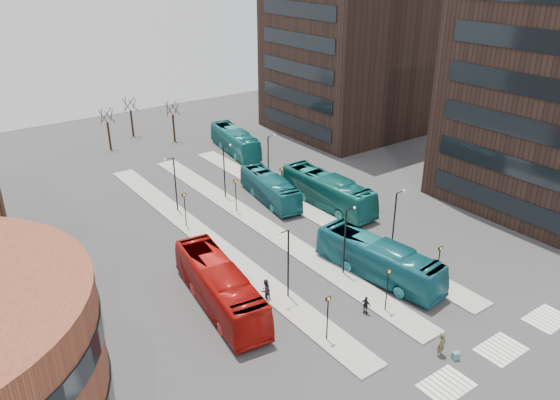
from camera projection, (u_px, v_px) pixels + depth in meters
island_left at (209, 241)px, 52.92m from camera, size 2.50×45.00×0.15m
island_mid at (260, 224)px, 56.13m from camera, size 2.50×45.00×0.15m
island_right at (306, 210)px, 59.33m from camera, size 2.50×45.00×0.15m
suitcase at (456, 356)px, 37.56m from camera, size 0.56×0.51×0.57m
red_bus at (220, 286)px, 42.68m from camera, size 4.72×13.17×3.59m
teal_bus_a at (379, 260)px, 46.57m from camera, size 4.30×12.40×3.38m
teal_bus_b at (270, 188)px, 61.13m from camera, size 4.07×11.06×3.01m
teal_bus_c at (328, 191)px, 59.73m from camera, size 3.27×12.86×3.56m
teal_bus_d at (235, 141)px, 75.95m from camera, size 4.55×12.14×3.30m
traveller at (442, 344)px, 37.65m from camera, size 0.74×0.53×1.89m
commuter_a at (265, 290)px, 43.72m from camera, size 1.07×0.93×1.87m
commuter_b at (366, 305)px, 42.16m from camera, size 0.56×0.94×1.50m
commuter_c at (364, 267)px, 47.18m from camera, size 1.08×1.14×1.55m
crosswalk_stripes at (473, 368)px, 36.89m from camera, size 22.35×2.40×0.01m
tower_far at (351, 31)px, 80.67m from camera, size 20.12×20.00×30.00m
sign_poles at (299, 231)px, 49.79m from camera, size 12.45×22.12×3.65m
lamp_posts at (277, 198)px, 53.54m from camera, size 14.04×20.24×6.12m
bare_trees at (138, 124)px, 79.42m from camera, size 10.97×8.14×5.90m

